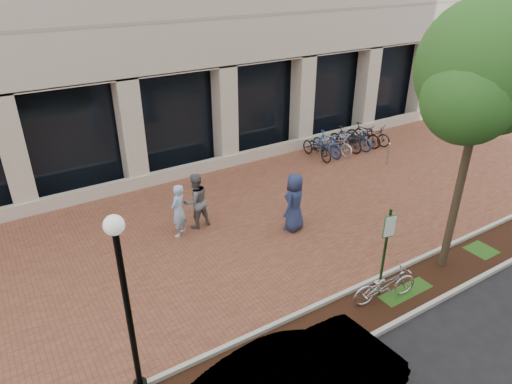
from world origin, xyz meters
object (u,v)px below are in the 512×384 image
street_tree (485,76)px  locked_bicycle (385,285)px  parking_sign (386,243)px  pedestrian_left (178,211)px  bollard (388,153)px  lamppost (127,302)px  pedestrian_mid (196,201)px  pedestrian_right (295,202)px  bike_rack_cluster (345,140)px

street_tree → locked_bicycle: street_tree is taller
parking_sign → pedestrian_left: (-3.26, 5.51, -0.74)m
parking_sign → bollard: parking_sign is taller
lamppost → street_tree: (8.97, -0.35, 3.08)m
parking_sign → pedestrian_mid: (-2.57, 5.72, -0.69)m
locked_bicycle → pedestrian_left: pedestrian_left is taller
parking_sign → locked_bicycle: bearing=-88.9°
locked_bicycle → pedestrian_right: (0.10, 4.09, 0.50)m
lamppost → pedestrian_left: lamppost is taller
pedestrian_left → bike_rack_cluster: (9.38, 2.67, -0.36)m
street_tree → pedestrian_right: 6.44m
locked_bicycle → pedestrian_left: 6.57m
locked_bicycle → bollard: (6.66, 6.23, 0.03)m
street_tree → pedestrian_left: 9.24m
lamppost → bike_rack_cluster: bearing=32.1°
street_tree → bollard: size_ratio=7.31×
bike_rack_cluster → pedestrian_right: bearing=-152.0°
locked_bicycle → bike_rack_cluster: size_ratio=0.43×
pedestrian_right → bollard: (6.56, 2.15, -0.47)m
pedestrian_mid → pedestrian_left: bearing=10.1°
street_tree → pedestrian_left: bearing=136.8°
locked_bicycle → pedestrian_right: 4.12m
pedestrian_mid → locked_bicycle: bearing=106.8°
parking_sign → bike_rack_cluster: parking_sign is taller
lamppost → bollard: (12.98, 5.67, -1.86)m
pedestrian_mid → bike_rack_cluster: (8.69, 2.47, -0.42)m
street_tree → pedestrian_mid: 8.92m
pedestrian_left → bike_rack_cluster: pedestrian_left is taller
locked_bicycle → bike_rack_cluster: bike_rack_cluster is taller
lamppost → locked_bicycle: size_ratio=2.30×
locked_bicycle → bike_rack_cluster: (6.17, 8.39, 0.04)m
street_tree → lamppost: bearing=177.8°
street_tree → locked_bicycle: bearing=-175.3°
bike_rack_cluster → pedestrian_mid: bearing=-171.5°
pedestrian_left → pedestrian_right: (3.31, -1.63, 0.10)m
street_tree → bike_rack_cluster: street_tree is taller
parking_sign → bike_rack_cluster: (6.12, 8.18, -1.11)m
parking_sign → pedestrian_right: size_ratio=1.31×
bollard → lamppost: bearing=-156.4°
pedestrian_left → bike_rack_cluster: bearing=158.8°
pedestrian_right → bike_rack_cluster: 7.45m
parking_sign → bike_rack_cluster: 10.28m
lamppost → parking_sign: bearing=-3.3°
locked_bicycle → pedestrian_left: bearing=40.4°
lamppost → bollard: 14.28m
bollard → bike_rack_cluster: size_ratio=0.23×
parking_sign → pedestrian_right: bearing=102.8°
locked_bicycle → bollard: bollard is taller
lamppost → locked_bicycle: 6.62m
pedestrian_mid → bollard: (9.18, 0.32, -0.44)m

